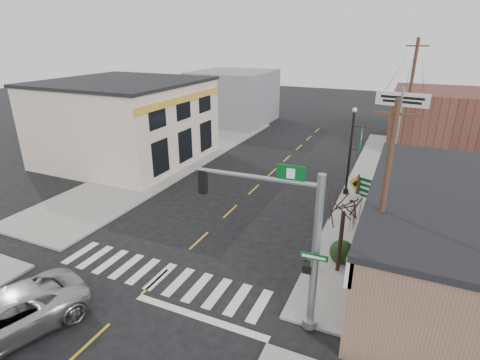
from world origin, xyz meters
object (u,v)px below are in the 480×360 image
at_px(lamp_post, 352,146).
at_px(bare_tree, 345,201).
at_px(guide_sign, 370,195).
at_px(dance_center_sign, 400,115).
at_px(traffic_signal_pole, 296,235).
at_px(fire_hydrant, 312,259).
at_px(utility_pole_near, 382,206).
at_px(suv, 1,318).
at_px(utility_pole_far, 409,99).

bearing_deg(lamp_post, bare_tree, -100.39).
bearing_deg(guide_sign, dance_center_sign, 107.32).
height_order(traffic_signal_pole, lamp_post, traffic_signal_pole).
bearing_deg(guide_sign, fire_hydrant, -85.60).
xyz_separation_m(fire_hydrant, lamp_post, (0.06, 9.65, 3.15)).
distance_m(traffic_signal_pole, utility_pole_near, 3.78).
relative_size(suv, guide_sign, 1.95).
relative_size(fire_hydrant, dance_center_sign, 0.09).
bearing_deg(utility_pole_far, lamp_post, -110.28).
bearing_deg(suv, traffic_signal_pole, 47.05).
xyz_separation_m(fire_hydrant, utility_pole_far, (3.09, 19.99, 4.92)).
bearing_deg(suv, lamp_post, 82.25).
distance_m(utility_pole_near, utility_pole_far, 21.37).
bearing_deg(dance_center_sign, suv, -110.70).
relative_size(traffic_signal_pole, dance_center_sign, 0.89).
xyz_separation_m(bare_tree, utility_pole_near, (1.59, -1.48, 0.69)).
bearing_deg(bare_tree, utility_pole_near, -42.96).
height_order(lamp_post, bare_tree, lamp_post).
xyz_separation_m(traffic_signal_pole, lamp_post, (-0.08, 13.66, -0.30)).
distance_m(lamp_post, utility_pole_far, 10.91).
distance_m(fire_hydrant, bare_tree, 3.48).
xyz_separation_m(traffic_signal_pole, dance_center_sign, (2.56, 15.75, 1.59)).
xyz_separation_m(fire_hydrant, bare_tree, (1.20, 0.12, 3.27)).
xyz_separation_m(suv, dance_center_sign, (12.11, 20.82, 4.69)).
bearing_deg(suv, utility_pole_far, 85.81).
height_order(suv, utility_pole_near, utility_pole_near).
bearing_deg(fire_hydrant, suv, -136.02).
height_order(bare_tree, utility_pole_near, utility_pole_near).
bearing_deg(traffic_signal_pole, fire_hydrant, 89.05).
bearing_deg(bare_tree, fire_hydrant, -174.42).
bearing_deg(bare_tree, dance_center_sign, 82.65).
height_order(traffic_signal_pole, utility_pole_near, utility_pole_near).
bearing_deg(bare_tree, lamp_post, 96.81).
xyz_separation_m(suv, utility_pole_far, (12.49, 29.07, 4.56)).
xyz_separation_m(guide_sign, utility_pole_near, (0.89, -6.60, 2.33)).
bearing_deg(guide_sign, traffic_signal_pole, -76.45).
bearing_deg(traffic_signal_pole, guide_sign, 76.28).
relative_size(traffic_signal_pole, fire_hydrant, 9.83).
height_order(suv, bare_tree, bare_tree).
bearing_deg(traffic_signal_pole, dance_center_sign, 77.82).
distance_m(suv, fire_hydrant, 13.08).
bearing_deg(utility_pole_near, suv, -149.59).
relative_size(dance_center_sign, utility_pole_far, 0.70).
xyz_separation_m(fire_hydrant, dance_center_sign, (2.70, 11.74, 5.04)).
height_order(suv, traffic_signal_pole, traffic_signal_pole).
distance_m(dance_center_sign, utility_pole_near, 13.15).
relative_size(bare_tree, utility_pole_far, 0.45).
bearing_deg(lamp_post, dance_center_sign, 21.23).
distance_m(suv, bare_tree, 14.34).
xyz_separation_m(lamp_post, utility_pole_near, (2.73, -11.01, 0.80)).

